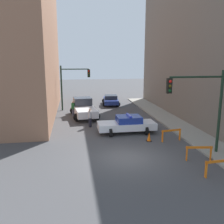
% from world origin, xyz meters
% --- Properties ---
extents(ground_plane, '(120.00, 120.00, 0.00)m').
position_xyz_m(ground_plane, '(0.00, 0.00, 0.00)').
color(ground_plane, '#424244').
extents(sidewalk_right, '(2.40, 44.00, 0.12)m').
position_xyz_m(sidewalk_right, '(6.20, 0.00, 0.06)').
color(sidewalk_right, gray).
rests_on(sidewalk_right, ground_plane).
extents(traffic_light_near, '(3.64, 0.35, 5.20)m').
position_xyz_m(traffic_light_near, '(4.73, -0.15, 3.53)').
color(traffic_light_near, black).
rests_on(traffic_light_near, sidewalk_right).
extents(traffic_light_far, '(3.44, 0.35, 5.20)m').
position_xyz_m(traffic_light_far, '(-3.30, 15.40, 3.40)').
color(traffic_light_far, black).
rests_on(traffic_light_far, ground_plane).
extents(police_car, '(4.70, 2.37, 1.52)m').
position_xyz_m(police_car, '(1.19, 5.24, 0.72)').
color(police_car, white).
rests_on(police_car, ground_plane).
extents(white_truck, '(3.00, 5.58, 1.90)m').
position_xyz_m(white_truck, '(-2.04, 11.67, 0.91)').
color(white_truck, silver).
rests_on(white_truck, ground_plane).
extents(parked_car_near, '(2.54, 4.45, 1.31)m').
position_xyz_m(parked_car_near, '(1.80, 17.96, 0.67)').
color(parked_car_near, navy).
rests_on(parked_car_near, ground_plane).
extents(pedestrian_crossing, '(0.51, 0.51, 1.66)m').
position_xyz_m(pedestrian_crossing, '(-1.68, 7.49, 0.86)').
color(pedestrian_crossing, black).
rests_on(pedestrian_crossing, ground_plane).
extents(pedestrian_corner, '(0.43, 0.43, 1.66)m').
position_xyz_m(pedestrian_corner, '(-3.15, 11.85, 0.86)').
color(pedestrian_corner, '#474C66').
rests_on(pedestrian_corner, ground_plane).
extents(barrier_front, '(1.60, 0.27, 0.90)m').
position_xyz_m(barrier_front, '(4.18, -3.15, 0.62)').
color(barrier_front, orange).
rests_on(barrier_front, ground_plane).
extents(barrier_mid, '(1.59, 0.37, 0.90)m').
position_xyz_m(barrier_mid, '(4.18, -1.09, 0.62)').
color(barrier_mid, orange).
rests_on(barrier_mid, ground_plane).
extents(barrier_back, '(1.59, 0.37, 0.90)m').
position_xyz_m(barrier_back, '(3.94, 2.58, 0.62)').
color(barrier_back, orange).
rests_on(barrier_back, ground_plane).
extents(traffic_cone, '(0.36, 0.36, 0.66)m').
position_xyz_m(traffic_cone, '(2.33, 2.83, 0.32)').
color(traffic_cone, black).
rests_on(traffic_cone, ground_plane).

